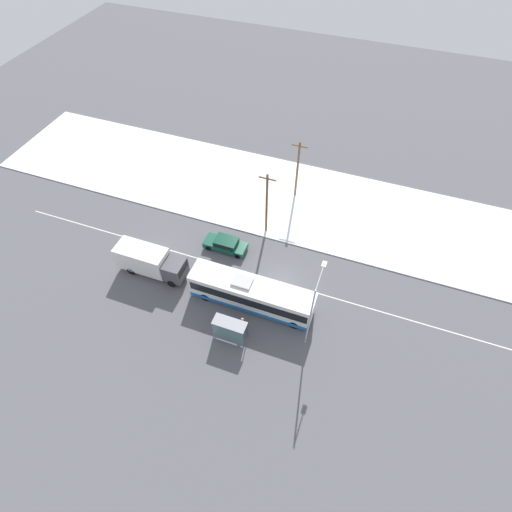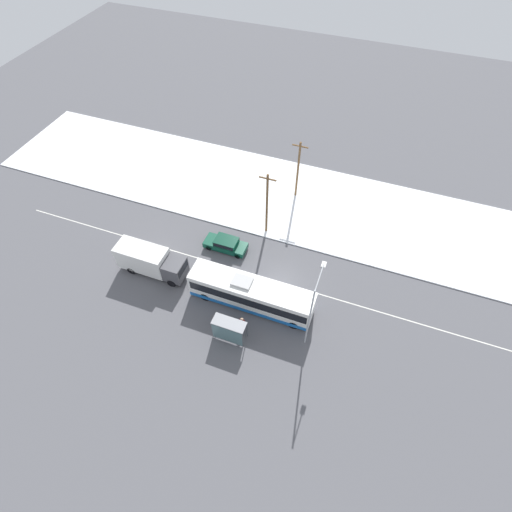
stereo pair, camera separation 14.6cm
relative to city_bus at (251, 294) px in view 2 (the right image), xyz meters
The scene contains 11 objects.
ground_plane 4.09m from the city_bus, 61.13° to the left, with size 120.00×120.00×0.00m, color #56565B.
snow_lot 15.58m from the city_bus, 83.27° to the left, with size 80.00×13.77×0.12m.
lane_marking_center 4.09m from the city_bus, 61.13° to the left, with size 60.00×0.12×0.00m.
city_bus is the anchor object (origin of this frame).
box_truck 10.86m from the city_bus, behind, with size 7.06×2.30×3.06m.
sedan_car 7.53m from the city_bus, 131.89° to the left, with size 4.57×1.80×1.41m.
pedestrian_at_stop 2.91m from the city_bus, 86.25° to the right, with size 0.64×0.28×1.77m.
bus_shelter 4.29m from the city_bus, 97.23° to the right, with size 2.98×1.20×2.40m.
streetlamp 7.12m from the city_bus, 15.20° to the right, with size 0.36×3.15×8.15m.
utility_pole_roadside 9.98m from the city_bus, 100.88° to the left, with size 1.80×0.24×7.93m.
utility_pole_snowlot 16.41m from the city_bus, 91.61° to the left, with size 1.80×0.24×7.53m.
Camera 2 is at (5.86, -22.78, 32.54)m, focal length 28.00 mm.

